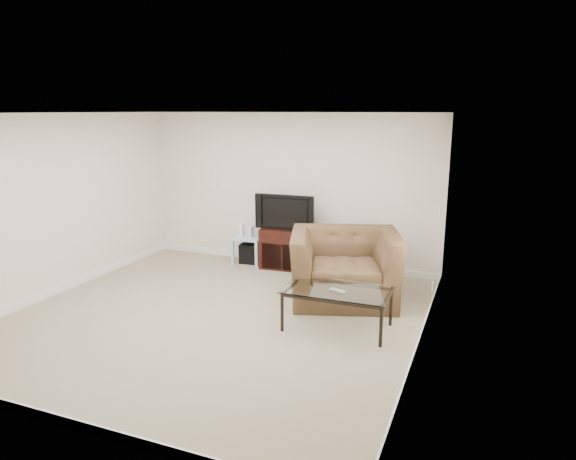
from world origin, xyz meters
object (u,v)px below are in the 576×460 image
at_px(tv_stand, 287,247).
at_px(subwoofer, 251,253).
at_px(recliner, 345,255).
at_px(side_table, 249,249).
at_px(television, 286,211).
at_px(coffee_table, 337,309).

relative_size(tv_stand, subwoofer, 2.43).
height_order(tv_stand, recliner, recliner).
bearing_deg(tv_stand, side_table, 175.73).
height_order(side_table, subwoofer, side_table).
xyz_separation_m(television, recliner, (1.28, -1.05, -0.32)).
distance_m(recliner, coffee_table, 1.07).
height_order(television, coffee_table, television).
distance_m(tv_stand, television, 0.62).
relative_size(side_table, subwoofer, 1.46).
distance_m(side_table, coffee_table, 2.98).
bearing_deg(television, coffee_table, -56.25).
xyz_separation_m(side_table, coffee_table, (2.16, -2.06, 0.02)).
relative_size(television, subwoofer, 2.81).
bearing_deg(side_table, recliner, -28.70).
height_order(tv_stand, side_table, tv_stand).
bearing_deg(subwoofer, recliner, -29.51).
xyz_separation_m(tv_stand, side_table, (-0.69, 0.00, -0.10)).
distance_m(television, recliner, 1.68).
bearing_deg(side_table, tv_stand, 0.00).
bearing_deg(coffee_table, television, 125.87).
xyz_separation_m(side_table, recliner, (1.97, -1.08, 0.40)).
relative_size(tv_stand, coffee_table, 0.64).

